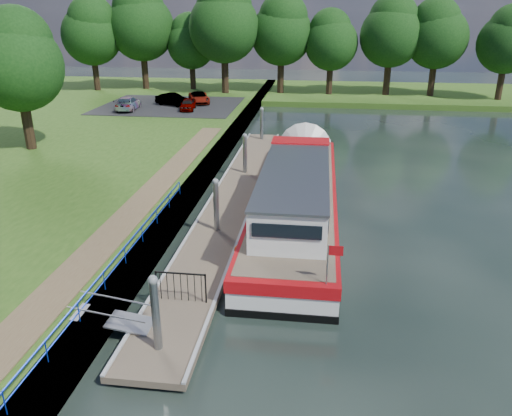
# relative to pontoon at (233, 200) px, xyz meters

# --- Properties ---
(ground) EXTENTS (160.00, 160.00, 0.00)m
(ground) POSITION_rel_pontoon_xyz_m (0.00, -13.00, -0.18)
(ground) COLOR black
(ground) RESTS_ON ground
(bank_edge) EXTENTS (1.10, 90.00, 0.78)m
(bank_edge) POSITION_rel_pontoon_xyz_m (-2.55, 2.00, 0.20)
(bank_edge) COLOR #473D2D
(bank_edge) RESTS_ON ground
(far_bank) EXTENTS (60.00, 18.00, 0.60)m
(far_bank) POSITION_rel_pontoon_xyz_m (12.00, 39.00, 0.12)
(far_bank) COLOR #2C5016
(far_bank) RESTS_ON ground
(footpath) EXTENTS (1.60, 40.00, 0.05)m
(footpath) POSITION_rel_pontoon_xyz_m (-4.40, -5.00, 0.62)
(footpath) COLOR brown
(footpath) RESTS_ON riverbank
(carpark) EXTENTS (14.00, 12.00, 0.06)m
(carpark) POSITION_rel_pontoon_xyz_m (-11.00, 25.00, 0.62)
(carpark) COLOR black
(carpark) RESTS_ON riverbank
(blue_fence) EXTENTS (0.04, 18.04, 0.72)m
(blue_fence) POSITION_rel_pontoon_xyz_m (-2.75, -10.00, 1.13)
(blue_fence) COLOR #0C2DBF
(blue_fence) RESTS_ON riverbank
(pontoon) EXTENTS (2.50, 30.00, 0.56)m
(pontoon) POSITION_rel_pontoon_xyz_m (0.00, 0.00, 0.00)
(pontoon) COLOR brown
(pontoon) RESTS_ON ground
(mooring_piles) EXTENTS (0.30, 27.30, 3.55)m
(mooring_piles) POSITION_rel_pontoon_xyz_m (0.00, 0.00, 1.10)
(mooring_piles) COLOR gray
(mooring_piles) RESTS_ON ground
(gangway) EXTENTS (2.58, 1.00, 0.92)m
(gangway) POSITION_rel_pontoon_xyz_m (-1.85, -12.50, 0.44)
(gangway) COLOR #A5A8AD
(gangway) RESTS_ON ground
(gate_panel) EXTENTS (1.85, 0.05, 1.15)m
(gate_panel) POSITION_rel_pontoon_xyz_m (-0.00, -10.80, 0.97)
(gate_panel) COLOR black
(gate_panel) RESTS_ON ground
(barge) EXTENTS (4.36, 21.15, 4.78)m
(barge) POSITION_rel_pontoon_xyz_m (3.60, -0.58, 0.90)
(barge) COLOR black
(barge) RESTS_ON ground
(horizon_trees) EXTENTS (54.38, 10.03, 12.87)m
(horizon_trees) POSITION_rel_pontoon_xyz_m (-1.61, 35.68, 7.76)
(horizon_trees) COLOR #332316
(horizon_trees) RESTS_ON ground
(bank_tree_a) EXTENTS (6.12, 6.12, 9.72)m
(bank_tree_a) POSITION_rel_pontoon_xyz_m (-15.99, 7.08, 6.84)
(bank_tree_a) COLOR #332316
(bank_tree_a) RESTS_ON riverbank
(car_a) EXTENTS (1.72, 3.44, 1.13)m
(car_a) POSITION_rel_pontoon_xyz_m (-8.44, 22.60, 1.21)
(car_a) COLOR #999999
(car_a) RESTS_ON carpark
(car_b) EXTENTS (4.00, 2.75, 1.25)m
(car_b) POSITION_rel_pontoon_xyz_m (-10.63, 24.82, 1.28)
(car_b) COLOR #999999
(car_b) RESTS_ON carpark
(car_c) EXTENTS (2.28, 4.65, 1.30)m
(car_c) POSITION_rel_pontoon_xyz_m (-14.38, 21.97, 1.30)
(car_c) COLOR #999999
(car_c) RESTS_ON carpark
(car_d) EXTENTS (3.25, 4.66, 1.18)m
(car_d) POSITION_rel_pontoon_xyz_m (-8.26, 26.50, 1.24)
(car_d) COLOR #999999
(car_d) RESTS_ON carpark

